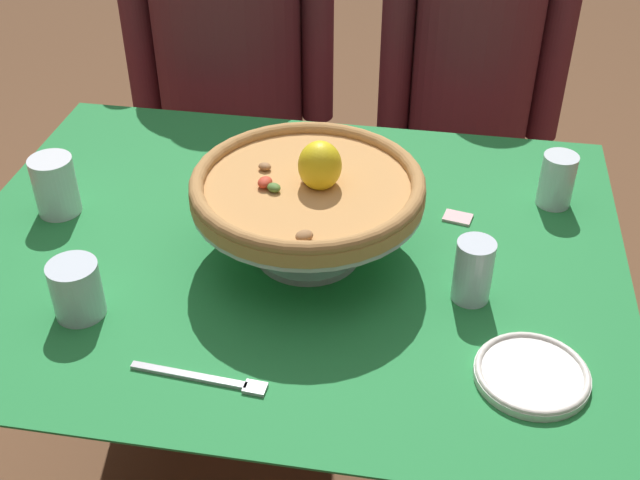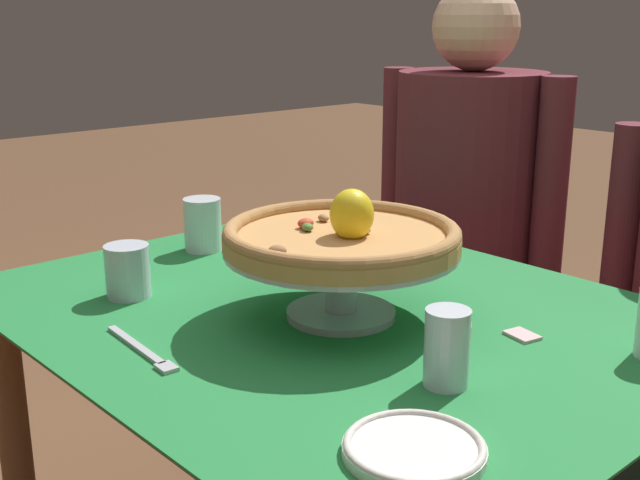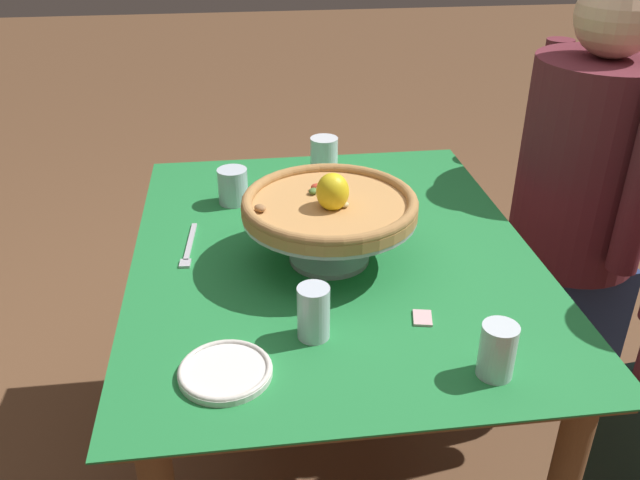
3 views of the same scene
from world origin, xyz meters
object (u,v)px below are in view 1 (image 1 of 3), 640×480
Objects in this scene: pizza at (308,185)px; water_glass_side_right at (473,274)px; sugar_packet at (458,218)px; pizza_stand at (308,214)px; dinner_fork at (206,379)px; diner_right at (466,132)px; side_plate at (532,374)px; water_glass_front_left at (77,293)px; diner_left at (232,89)px; water_glass_back_right at (556,183)px; water_glass_side_left at (56,189)px.

pizza reaches higher than water_glass_side_right.
pizza_stand is at bearing -149.20° from sugar_packet.
dinner_fork is at bearing -145.91° from water_glass_side_right.
pizza_stand reaches higher than water_glass_side_right.
pizza reaches higher than pizza_stand.
pizza is (0.00, -0.00, 0.06)m from pizza_stand.
pizza is 0.35m from dinner_fork.
pizza is 0.32× the size of diner_right.
dinner_fork is at bearing -169.84° from side_plate.
water_glass_side_right is 0.61m from water_glass_front_left.
pizza is 0.40m from water_glass_front_left.
diner_left is (-0.71, 1.01, -0.10)m from side_plate.
pizza is at bearing 147.28° from side_plate.
dinner_fork is at bearing -24.72° from water_glass_front_left.
water_glass_back_right is at bearing 63.74° from water_glass_side_right.
sugar_packet is 0.04× the size of diner_right.
diner_left is (-0.62, 0.84, -0.14)m from water_glass_side_right.
pizza reaches higher than water_glass_back_right.
diner_left reaches higher than side_plate.
pizza_stand is 0.29× the size of diner_left.
water_glass_side_left is 0.09× the size of diner_right.
water_glass_side_right is 0.44m from dinner_fork.
diner_right is at bearing 88.47° from sugar_packet.
pizza is 0.30× the size of diner_left.
diner_left is at bearing 133.40° from sugar_packet.
water_glass_back_right is 1.09× the size of water_glass_front_left.
water_glass_back_right is 0.75m from dinner_fork.
sugar_packet is at bearing 31.99° from water_glass_front_left.
diner_left reaches higher than water_glass_back_right.
side_plate is (-0.06, -0.46, -0.04)m from water_glass_back_right.
side_plate is (0.36, -0.23, -0.07)m from pizza_stand.
dinner_fork is (-0.09, -0.31, -0.08)m from pizza_stand.
pizza is 0.49m from water_glass_back_right.
diner_left is (-0.34, 0.77, -0.17)m from pizza_stand.
side_plate is at bearing -32.65° from pizza_stand.
dinner_fork is (-0.09, -0.31, -0.14)m from pizza.
water_glass_back_right is at bearing 28.60° from pizza.
water_glass_back_right is 0.08× the size of diner_left.
water_glass_back_right is at bearing -75.03° from diner_right.
water_glass_side_left is 0.54× the size of dinner_fork.
water_glass_side_left is (-0.47, 0.05, -0.09)m from pizza.
pizza_stand is 1.87× the size of dinner_fork.
water_glass_back_right is 0.09× the size of diner_right.
pizza_stand is at bearing -6.23° from water_glass_side_left.
pizza is 0.30m from water_glass_side_right.
water_glass_side_left is at bearing -100.02° from diner_left.
water_glass_front_left is (-0.32, -0.21, -0.10)m from pizza.
water_glass_back_right is 0.19m from sugar_packet.
pizza reaches higher than side_plate.
sugar_packet is (-0.12, 0.38, -0.01)m from side_plate.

